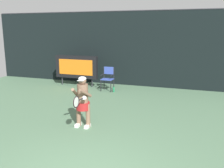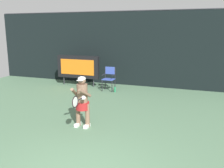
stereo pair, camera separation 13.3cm
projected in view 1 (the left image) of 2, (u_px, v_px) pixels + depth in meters
backdrop_screen at (158, 50)px, 11.91m from camera, size 18.00×0.12×3.66m
scoreboard at (76, 67)px, 12.34m from camera, size 2.20×0.21×1.50m
umpire_chair at (108, 77)px, 11.46m from camera, size 0.52×0.44×1.08m
water_bottle at (114, 89)px, 11.26m from camera, size 0.07×0.07×0.27m
tennis_player at (83, 100)px, 7.14m from camera, size 0.53×0.61×1.48m
tennis_racket at (77, 102)px, 6.45m from camera, size 0.03×0.60×0.31m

